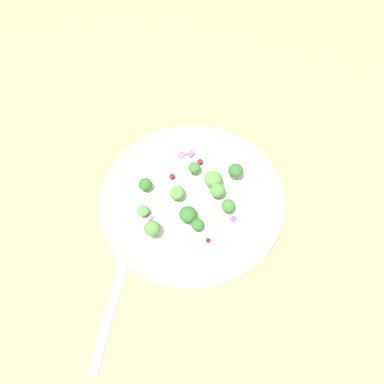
% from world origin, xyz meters
% --- Properties ---
extents(ground_plane, '(1.80, 1.80, 0.02)m').
position_xyz_m(ground_plane, '(0.00, 0.00, -0.01)').
color(ground_plane, tan).
extents(plate, '(0.29, 0.29, 0.02)m').
position_xyz_m(plate, '(0.01, -0.01, 0.01)').
color(plate, white).
rests_on(plate, ground_plane).
extents(dressing_pool, '(0.17, 0.17, 0.00)m').
position_xyz_m(dressing_pool, '(0.01, -0.01, 0.01)').
color(dressing_pool, white).
rests_on(dressing_pool, plate).
extents(broccoli_floret_0, '(0.02, 0.02, 0.02)m').
position_xyz_m(broccoli_floret_0, '(0.06, -0.07, 0.03)').
color(broccoli_floret_0, '#8EB77A').
rests_on(broccoli_floret_0, plate).
extents(broccoli_floret_1, '(0.02, 0.02, 0.02)m').
position_xyz_m(broccoli_floret_1, '(0.02, 0.05, 0.03)').
color(broccoli_floret_1, '#ADD18E').
rests_on(broccoli_floret_1, plate).
extents(broccoli_floret_2, '(0.03, 0.03, 0.03)m').
position_xyz_m(broccoli_floret_2, '(0.05, -0.01, 0.03)').
color(broccoli_floret_2, '#ADD18E').
rests_on(broccoli_floret_2, plate).
extents(broccoli_floret_3, '(0.02, 0.02, 0.02)m').
position_xyz_m(broccoli_floret_3, '(0.02, -0.03, 0.03)').
color(broccoli_floret_3, '#8EB77A').
rests_on(broccoli_floret_3, plate).
extents(broccoli_floret_4, '(0.03, 0.03, 0.03)m').
position_xyz_m(broccoli_floret_4, '(-0.02, 0.01, 0.03)').
color(broccoli_floret_4, '#9EC684').
rests_on(broccoli_floret_4, plate).
extents(broccoli_floret_5, '(0.02, 0.02, 0.02)m').
position_xyz_m(broccoli_floret_5, '(0.02, -0.09, 0.03)').
color(broccoli_floret_5, '#9EC684').
rests_on(broccoli_floret_5, plate).
extents(broccoli_floret_6, '(0.02, 0.02, 0.02)m').
position_xyz_m(broccoli_floret_6, '(-0.03, -0.02, 0.03)').
color(broccoli_floret_6, '#8EB77A').
rests_on(broccoli_floret_6, plate).
extents(broccoli_floret_7, '(0.02, 0.02, 0.02)m').
position_xyz_m(broccoli_floret_7, '(-0.04, 0.04, 0.03)').
color(broccoli_floret_7, '#ADD18E').
rests_on(broccoli_floret_7, plate).
extents(broccoli_floret_8, '(0.02, 0.02, 0.02)m').
position_xyz_m(broccoli_floret_8, '(0.06, 0.01, 0.03)').
color(broccoli_floret_8, '#ADD18E').
rests_on(broccoli_floret_8, plate).
extents(broccoli_floret_9, '(0.02, 0.02, 0.02)m').
position_xyz_m(broccoli_floret_9, '(0.00, 0.02, 0.03)').
color(broccoli_floret_9, '#9EC684').
rests_on(broccoli_floret_9, plate).
extents(broccoli_floret_10, '(0.02, 0.02, 0.02)m').
position_xyz_m(broccoli_floret_10, '(0.09, -0.05, 0.03)').
color(broccoli_floret_10, '#9EC684').
rests_on(broccoli_floret_10, plate).
extents(cranberry_0, '(0.01, 0.01, 0.01)m').
position_xyz_m(cranberry_0, '(0.08, 0.03, 0.02)').
color(cranberry_0, maroon).
rests_on(cranberry_0, plate).
extents(cranberry_1, '(0.01, 0.01, 0.01)m').
position_xyz_m(cranberry_1, '(-0.01, -0.05, 0.02)').
color(cranberry_1, maroon).
rests_on(cranberry_1, plate).
extents(cranberry_2, '(0.01, 0.01, 0.01)m').
position_xyz_m(cranberry_2, '(-0.05, -0.02, 0.02)').
color(cranberry_2, maroon).
rests_on(cranberry_2, plate).
extents(onion_bit_0, '(0.01, 0.01, 0.01)m').
position_xyz_m(onion_bit_0, '(0.06, 0.01, 0.02)').
color(onion_bit_0, '#843D75').
rests_on(onion_bit_0, plate).
extents(onion_bit_1, '(0.02, 0.01, 0.01)m').
position_xyz_m(onion_bit_1, '(-0.06, -0.05, 0.02)').
color(onion_bit_1, '#A35B93').
rests_on(onion_bit_1, plate).
extents(onion_bit_2, '(0.01, 0.01, 0.00)m').
position_xyz_m(onion_bit_2, '(0.07, -0.06, 0.02)').
color(onion_bit_2, '#A35B93').
rests_on(onion_bit_2, plate).
extents(onion_bit_3, '(0.01, 0.01, 0.00)m').
position_xyz_m(onion_bit_3, '(-0.06, -0.04, 0.02)').
color(onion_bit_3, '#934C84').
rests_on(onion_bit_3, plate).
extents(onion_bit_4, '(0.01, 0.01, 0.00)m').
position_xyz_m(onion_bit_4, '(0.03, 0.06, 0.02)').
color(onion_bit_4, '#843D75').
rests_on(onion_bit_4, plate).
extents(fork, '(0.19, 0.04, 0.01)m').
position_xyz_m(fork, '(0.19, -0.07, 0.00)').
color(fork, silver).
rests_on(fork, ground_plane).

